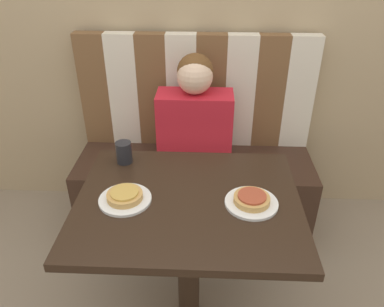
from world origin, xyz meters
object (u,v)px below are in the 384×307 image
object	(u,v)px
pizza_left	(125,195)
person	(195,113)
plate_left	(125,199)
drinking_cup	(124,152)
plate_right	(251,203)
pizza_right	(252,199)

from	to	relation	value
pizza_left	person	bearing A→B (deg)	70.83
plate_left	drinking_cup	distance (m)	0.30
plate_right	drinking_cup	bearing A→B (deg)	152.68
plate_left	pizza_right	distance (m)	0.50
person	plate_right	size ratio (longest dim) A/B	2.96
plate_left	plate_right	size ratio (longest dim) A/B	1.00
plate_left	plate_right	bearing A→B (deg)	0.00
plate_right	drinking_cup	world-z (taller)	drinking_cup
person	pizza_right	xyz separation A→B (m)	(0.25, -0.72, -0.03)
person	pizza_right	size ratio (longest dim) A/B	4.36
pizza_right	drinking_cup	xyz separation A→B (m)	(-0.56, 0.29, 0.02)
pizza_left	drinking_cup	xyz separation A→B (m)	(-0.06, 0.29, 0.02)
plate_left	plate_right	xyz separation A→B (m)	(0.50, 0.00, 0.00)
pizza_left	pizza_right	bearing A→B (deg)	0.00
pizza_left	pizza_right	size ratio (longest dim) A/B	1.00
plate_left	drinking_cup	xyz separation A→B (m)	(-0.06, 0.29, 0.04)
plate_right	pizza_left	world-z (taller)	pizza_left
plate_left	pizza_right	world-z (taller)	pizza_right
pizza_right	drinking_cup	world-z (taller)	drinking_cup
drinking_cup	pizza_left	bearing A→B (deg)	-78.48
plate_left	person	bearing A→B (deg)	70.83
plate_left	pizza_right	bearing A→B (deg)	0.00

